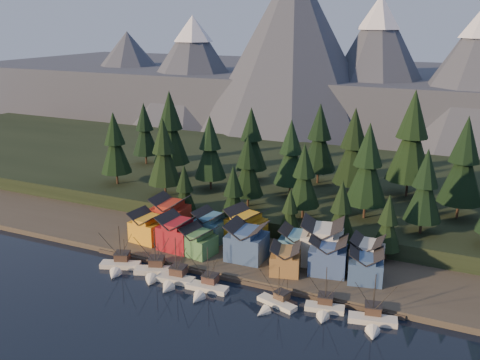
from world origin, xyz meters
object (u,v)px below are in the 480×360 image
at_px(boat_0, 119,261).
at_px(house_front_1, 178,231).
at_px(boat_3, 205,284).
at_px(boat_5, 324,303).
at_px(boat_2, 173,274).
at_px(house_front_0, 148,226).
at_px(boat_4, 274,300).
at_px(house_back_0, 170,213).
at_px(house_back_1, 211,225).
at_px(boat_6, 373,316).
at_px(boat_1, 154,266).

height_order(boat_0, house_front_1, boat_0).
relative_size(boat_3, boat_5, 1.05).
distance_m(boat_2, house_front_0, 24.39).
bearing_deg(boat_5, boat_4, -176.84).
xyz_separation_m(boat_4, house_back_0, (-41.92, 24.98, 5.04)).
bearing_deg(boat_3, house_front_0, 145.45).
height_order(boat_0, house_back_1, boat_0).
xyz_separation_m(boat_3, house_back_1, (-10.93, 23.74, 3.93)).
bearing_deg(boat_3, house_front_1, 133.87).
relative_size(boat_0, house_back_0, 1.20).
xyz_separation_m(boat_0, house_back_1, (14.29, 22.51, 3.77)).
xyz_separation_m(boat_5, boat_6, (10.46, -0.59, 0.03)).
xyz_separation_m(boat_1, boat_5, (42.84, 0.72, -0.21)).
relative_size(boat_2, house_back_1, 1.41).
height_order(boat_2, boat_6, boat_2).
relative_size(boat_0, boat_6, 1.03).
xyz_separation_m(boat_0, boat_3, (25.22, -1.22, -0.16)).
relative_size(boat_0, house_back_1, 1.39).
distance_m(house_front_1, house_back_0, 12.97).
bearing_deg(boat_0, boat_2, -22.28).
distance_m(boat_0, house_front_1, 17.32).
xyz_separation_m(boat_1, house_front_0, (-11.37, 14.35, 3.46)).
bearing_deg(boat_0, boat_1, -13.84).
distance_m(boat_5, house_back_0, 57.33).
relative_size(boat_1, house_back_0, 1.24).
distance_m(boat_0, boat_1, 9.91).
relative_size(boat_1, house_back_1, 1.43).
bearing_deg(house_back_1, boat_2, -78.03).
distance_m(boat_2, boat_6, 46.71).
bearing_deg(boat_5, boat_2, 173.87).
relative_size(boat_5, house_back_1, 1.27).
xyz_separation_m(boat_0, boat_1, (9.86, 1.03, 0.09)).
relative_size(boat_6, house_back_1, 1.35).
xyz_separation_m(house_back_0, house_back_1, (14.12, -1.73, -0.73)).
bearing_deg(boat_1, boat_0, 164.66).
xyz_separation_m(boat_5, house_back_0, (-52.53, 22.49, 4.62)).
distance_m(boat_1, house_back_0, 25.54).
bearing_deg(house_front_1, house_back_0, 134.40).
height_order(boat_5, house_back_0, house_back_0).
distance_m(boat_5, house_back_1, 43.83).
bearing_deg(boat_0, boat_3, -22.57).
relative_size(boat_2, house_front_1, 1.31).
bearing_deg(boat_2, boat_5, -1.52).
bearing_deg(house_back_0, boat_6, -21.95).
height_order(boat_4, boat_5, boat_5).
relative_size(boat_0, house_front_0, 1.33).
bearing_deg(boat_0, boat_6, -18.74).
xyz_separation_m(house_front_0, house_back_1, (15.81, 7.13, 0.22)).
distance_m(boat_3, boat_4, 16.88).
height_order(boat_6, house_front_0, boat_6).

